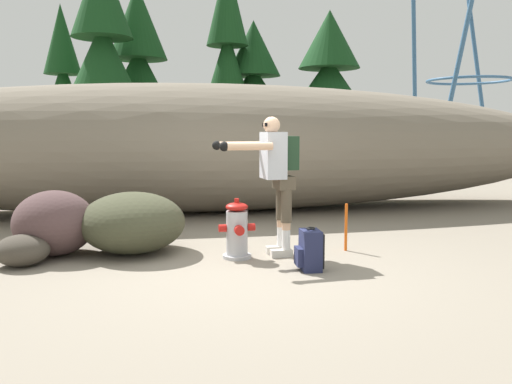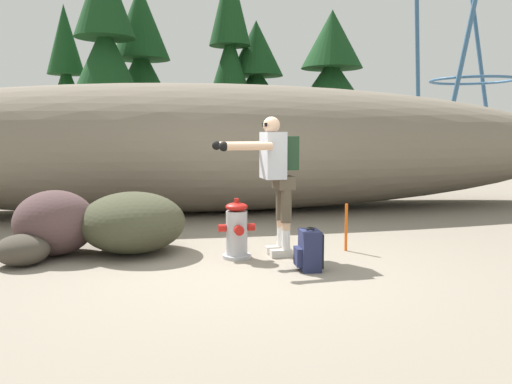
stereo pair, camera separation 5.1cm
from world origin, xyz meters
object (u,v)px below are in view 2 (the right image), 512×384
at_px(boulder_large, 133,222).
at_px(fire_hydrant, 237,231).
at_px(boulder_mid, 55,223).
at_px(boulder_outlier, 22,250).
at_px(boulder_small, 119,221).
at_px(spare_backpack, 309,251).
at_px(utility_worker, 275,168).
at_px(survey_stake, 346,227).

bearing_deg(boulder_large, fire_hydrant, -23.40).
distance_m(boulder_mid, boulder_outlier, 0.58).
height_order(boulder_mid, boulder_small, boulder_mid).
distance_m(spare_backpack, boulder_small, 3.05).
xyz_separation_m(spare_backpack, boulder_large, (-1.92, 1.22, 0.16)).
bearing_deg(boulder_mid, fire_hydrant, -15.09).
height_order(fire_hydrant, utility_worker, utility_worker).
bearing_deg(boulder_outlier, boulder_small, 54.74).
height_order(spare_backpack, boulder_large, boulder_large).
distance_m(boulder_large, boulder_mid, 0.93).
height_order(fire_hydrant, boulder_mid, boulder_mid).
relative_size(boulder_small, boulder_outlier, 1.19).
xyz_separation_m(utility_worker, spare_backpack, (0.22, -0.72, -0.85)).
xyz_separation_m(fire_hydrant, survey_stake, (1.41, 0.11, -0.03)).
bearing_deg(boulder_outlier, boulder_large, 19.34).
relative_size(boulder_small, survey_stake, 1.19).
bearing_deg(boulder_large, boulder_small, 104.05).
relative_size(boulder_large, survey_stake, 2.17).
distance_m(spare_backpack, survey_stake, 1.08).
height_order(fire_hydrant, boulder_outlier, fire_hydrant).
height_order(boulder_large, boulder_outlier, boulder_large).
relative_size(utility_worker, survey_stake, 2.79).
xyz_separation_m(boulder_small, survey_stake, (2.87, -1.36, 0.06)).
bearing_deg(spare_backpack, boulder_mid, -20.66).
bearing_deg(survey_stake, spare_backpack, -132.01).
bearing_deg(fire_hydrant, boulder_outlier, 177.37).
bearing_deg(boulder_small, boulder_large, -75.95).
xyz_separation_m(boulder_mid, boulder_small, (0.69, 0.89, -0.16)).
bearing_deg(survey_stake, boulder_outlier, -179.99).
bearing_deg(spare_backpack, survey_stake, -128.61).
distance_m(boulder_mid, boulder_small, 1.14).
relative_size(fire_hydrant, boulder_mid, 0.70).
xyz_separation_m(utility_worker, boulder_mid, (-2.62, 0.54, -0.67)).
bearing_deg(spare_backpack, boulder_outlier, -11.01).
height_order(spare_backpack, boulder_mid, boulder_mid).
height_order(utility_worker, boulder_mid, utility_worker).
relative_size(utility_worker, boulder_mid, 1.65).
height_order(boulder_outlier, survey_stake, survey_stake).
bearing_deg(utility_worker, survey_stake, -179.51).
height_order(boulder_large, boulder_mid, boulder_mid).
relative_size(fire_hydrant, boulder_large, 0.55).
bearing_deg(boulder_small, fire_hydrant, -45.17).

